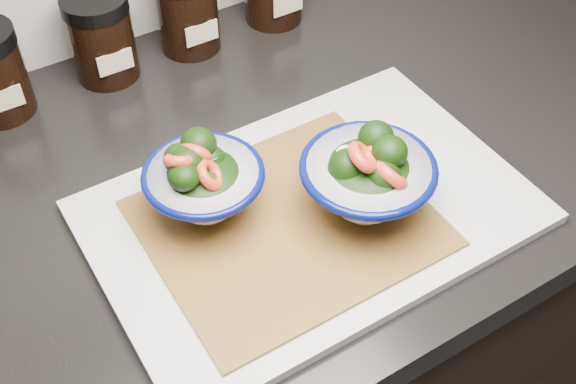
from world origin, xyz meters
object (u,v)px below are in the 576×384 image
spice_jar_c (101,37)px  spice_jar_d (187,10)px  cutting_board (310,212)px  bowl_right (368,179)px  bowl_left (203,182)px

spice_jar_c → spice_jar_d: (0.12, 0.00, 0.00)m
cutting_board → bowl_right: 0.08m
cutting_board → spice_jar_c: size_ratio=3.98×
cutting_board → spice_jar_c: bearing=104.3°
spice_jar_d → bowl_left: bearing=-113.5°
cutting_board → bowl_left: bearing=151.3°
cutting_board → spice_jar_d: (0.03, 0.34, 0.05)m
bowl_left → spice_jar_d: spice_jar_d is taller
bowl_right → spice_jar_d: (-0.02, 0.38, -0.00)m
cutting_board → bowl_left: (-0.10, 0.05, 0.05)m
spice_jar_c → spice_jar_d: same height
cutting_board → spice_jar_d: size_ratio=3.98×
bowl_left → cutting_board: bearing=-28.7°
bowl_left → spice_jar_d: (0.13, 0.29, -0.00)m
cutting_board → spice_jar_d: bearing=84.9°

